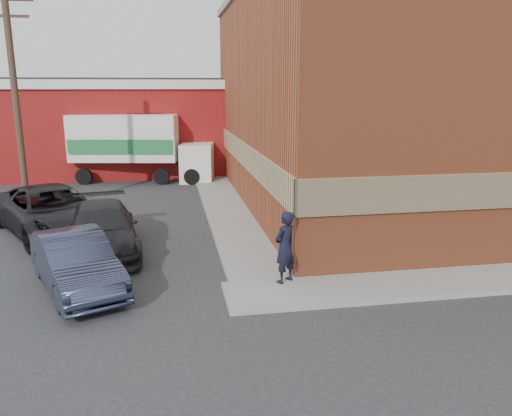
{
  "coord_description": "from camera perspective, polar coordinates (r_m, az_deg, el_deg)",
  "views": [
    {
      "loc": [
        -1.74,
        -12.21,
        5.09
      ],
      "look_at": [
        0.84,
        2.34,
        1.51
      ],
      "focal_mm": 35.0,
      "sensor_mm": 36.0,
      "label": 1
    }
  ],
  "objects": [
    {
      "name": "man",
      "position": [
        12.94,
        3.32,
        -4.48
      ],
      "size": [
        0.83,
        0.78,
        1.9
      ],
      "primitive_type": "imported",
      "rotation": [
        0.0,
        0.0,
        3.78
      ],
      "color": "black",
      "rests_on": "sidewalk_south"
    },
    {
      "name": "ground",
      "position": [
        13.34,
        -1.83,
        -8.81
      ],
      "size": [
        90.0,
        90.0,
        0.0
      ],
      "primitive_type": "plane",
      "color": "#28282B",
      "rests_on": "ground"
    },
    {
      "name": "sidewalk_west",
      "position": [
        21.92,
        -3.67,
        0.33
      ],
      "size": [
        1.8,
        18.0,
        0.12
      ],
      "primitive_type": "cube",
      "color": "gray",
      "rests_on": "ground"
    },
    {
      "name": "utility_pole",
      "position": [
        21.98,
        -25.8,
        11.41
      ],
      "size": [
        2.0,
        0.26,
        9.0
      ],
      "color": "brown",
      "rests_on": "ground"
    },
    {
      "name": "warehouse",
      "position": [
        32.57,
        -17.78,
        8.97
      ],
      "size": [
        16.3,
        8.3,
        5.6
      ],
      "color": "maroon",
      "rests_on": "ground"
    },
    {
      "name": "suv_a",
      "position": [
        18.96,
        -22.23,
        -0.33
      ],
      "size": [
        5.44,
        6.71,
        1.7
      ],
      "primitive_type": "imported",
      "rotation": [
        0.0,
        0.0,
        0.51
      ],
      "color": "black",
      "rests_on": "ground"
    },
    {
      "name": "suv_b",
      "position": [
        16.43,
        -17.17,
        -2.31
      ],
      "size": [
        2.83,
        5.44,
        1.51
      ],
      "primitive_type": "imported",
      "rotation": [
        0.0,
        0.0,
        0.14
      ],
      "color": "black",
      "rests_on": "ground"
    },
    {
      "name": "box_truck",
      "position": [
        28.28,
        -13.27,
        7.23
      ],
      "size": [
        7.71,
        3.49,
        3.67
      ],
      "rotation": [
        0.0,
        0.0,
        -0.18
      ],
      "color": "white",
      "rests_on": "ground"
    },
    {
      "name": "sedan",
      "position": [
        13.65,
        -19.89,
        -5.83
      ],
      "size": [
        3.12,
        4.7,
        1.46
      ],
      "primitive_type": "imported",
      "rotation": [
        0.0,
        0.0,
        0.39
      ],
      "color": "#2D324B",
      "rests_on": "ground"
    },
    {
      "name": "brick_building",
      "position": [
        23.55,
        16.07,
        12.12
      ],
      "size": [
        14.25,
        18.25,
        9.36
      ],
      "color": "#A64B2A",
      "rests_on": "ground"
    }
  ]
}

